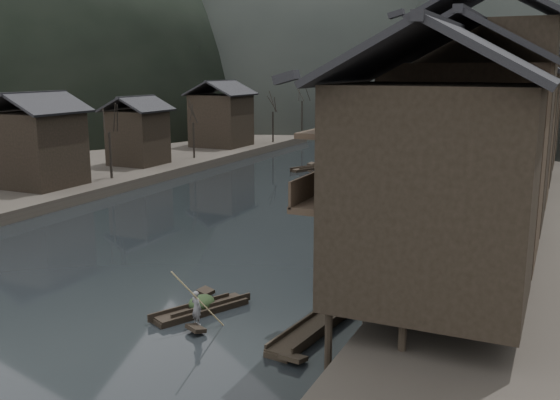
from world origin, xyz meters
The scene contains 12 objects.
water centered at (0.00, 0.00, 0.00)m, with size 300.00×300.00×0.00m, color black.
left_bank centered at (-35.00, 40.00, 0.60)m, with size 40.00×200.00×1.20m, color #2D2823.
stilt_houses centered at (17.28, 19.44, 8.90)m, with size 9.00×67.60×16.15m.
left_houses centered at (-20.50, 20.12, 5.66)m, with size 8.10×53.20×8.73m.
bare_trees centered at (-17.00, 27.23, 6.10)m, with size 3.76×74.34×7.52m.
moored_sampans centered at (12.13, 24.39, 0.20)m, with size 3.36×69.20×0.47m.
midriver_boats centered at (2.22, 51.31, 0.20)m, with size 14.36×39.75×0.45m.
stone_bridge centered at (0.00, 72.00, 5.11)m, with size 40.00×6.00×9.00m.
hero_sampan centered at (6.73, -7.31, 0.20)m, with size 3.04×5.02×0.44m.
cargo_heap centered at (6.63, -7.09, 0.78)m, with size 1.14×1.49×0.68m, color black.
boatman centered at (7.52, -8.93, 1.21)m, with size 0.57×0.37×1.55m, color #5A5A5C.
bamboo_pole centered at (7.72, -8.93, 3.55)m, with size 0.06×0.06×3.95m, color #8C7A51.
Camera 1 is at (21.56, -30.72, 11.25)m, focal length 40.00 mm.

